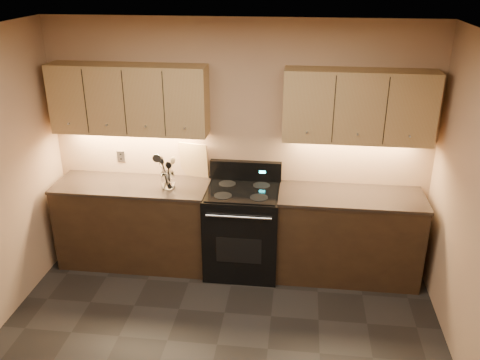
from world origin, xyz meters
name	(u,v)px	position (x,y,z in m)	size (l,w,h in m)	color
ceiling	(197,49)	(0.00, 0.00, 2.60)	(4.00, 4.00, 0.00)	silver
wall_back	(239,145)	(0.00, 2.00, 1.30)	(4.00, 0.04, 2.60)	tan
counter_left	(135,223)	(-1.10, 1.70, 0.47)	(1.62, 0.62, 0.93)	black
counter_right	(348,236)	(1.18, 1.70, 0.47)	(1.46, 0.62, 0.93)	black
stove	(243,229)	(0.08, 1.68, 0.48)	(0.76, 0.68, 1.14)	black
upper_cab_left	(129,99)	(-1.10, 1.85, 1.80)	(1.60, 0.30, 0.70)	#A18450
upper_cab_right	(358,106)	(1.18, 1.85, 1.80)	(1.44, 0.30, 0.70)	#A18450
outlet_plate	(121,156)	(-1.30, 1.99, 1.12)	(0.09, 0.01, 0.12)	#B2B5BA
utensil_crock	(168,181)	(-0.69, 1.65, 1.01)	(0.17, 0.17, 0.17)	white
cutting_board	(194,160)	(-0.48, 1.97, 1.13)	(0.31, 0.02, 0.39)	tan
wooden_spoon	(165,172)	(-0.72, 1.65, 1.10)	(0.06, 0.06, 0.31)	tan
black_spoon	(168,172)	(-0.68, 1.67, 1.10)	(0.06, 0.06, 0.32)	black
black_turner	(168,173)	(-0.68, 1.64, 1.10)	(0.08, 0.08, 0.32)	black
steel_spatula	(170,171)	(-0.67, 1.67, 1.11)	(0.08, 0.08, 0.33)	silver
steel_skimmer	(171,170)	(-0.65, 1.64, 1.13)	(0.09, 0.09, 0.37)	silver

